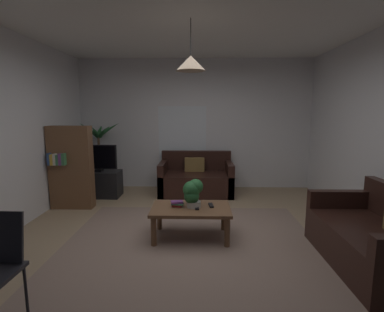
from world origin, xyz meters
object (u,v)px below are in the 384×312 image
at_px(tv_stand, 97,184).
at_px(pendant_lamp, 191,63).
at_px(remote_on_table_1, 211,205).
at_px(couch_under_window, 196,180).
at_px(remote_on_table_0, 197,207).
at_px(coffee_table, 191,212).
at_px(tv, 95,158).
at_px(book_on_table_0, 177,205).
at_px(bookshelf_corner, 71,167).
at_px(book_on_table_2, 177,202).
at_px(book_on_table_1, 178,204).
at_px(couch_right_side, 375,242).
at_px(potted_palm_corner, 100,158).
at_px(potted_plant_on_table, 193,192).

xyz_separation_m(tv_stand, pendant_lamp, (1.87, -1.79, 1.96)).
relative_size(remote_on_table_1, pendant_lamp, 0.27).
xyz_separation_m(couch_under_window, remote_on_table_0, (0.03, -2.09, 0.14)).
height_order(coffee_table, remote_on_table_0, remote_on_table_0).
height_order(remote_on_table_1, tv, tv).
xyz_separation_m(book_on_table_0, tv_stand, (-1.69, 1.76, -0.17)).
xyz_separation_m(coffee_table, book_on_table_0, (-0.18, 0.03, 0.08)).
relative_size(book_on_table_0, bookshelf_corner, 0.09).
height_order(book_on_table_0, remote_on_table_0, book_on_table_0).
distance_m(book_on_table_2, tv, 2.45).
relative_size(book_on_table_2, bookshelf_corner, 0.11).
xyz_separation_m(book_on_table_1, tv_stand, (-1.70, 1.78, -0.20)).
bearing_deg(book_on_table_0, tv_stand, 133.87).
relative_size(couch_right_side, potted_palm_corner, 1.01).
bearing_deg(remote_on_table_0, tv_stand, 133.10).
relative_size(tv_stand, tv, 1.10).
height_order(couch_right_side, book_on_table_2, couch_right_side).
xyz_separation_m(potted_palm_corner, pendant_lamp, (1.96, -2.27, 1.52)).
distance_m(potted_plant_on_table, pendant_lamp, 1.60).
distance_m(couch_under_window, book_on_table_2, 2.05).
distance_m(couch_right_side, tv, 4.57).
xyz_separation_m(coffee_table, pendant_lamp, (-0.00, 0.00, 1.86)).
bearing_deg(coffee_table, bookshelf_corner, 151.39).
distance_m(remote_on_table_1, potted_plant_on_table, 0.31).
distance_m(book_on_table_2, remote_on_table_0, 0.27).
bearing_deg(book_on_table_2, couch_right_side, -17.87).
bearing_deg(potted_palm_corner, potted_plant_on_table, -48.54).
bearing_deg(couch_right_side, remote_on_table_1, -112.99).
bearing_deg(bookshelf_corner, remote_on_table_0, -28.40).
relative_size(couch_under_window, book_on_table_1, 9.25).
bearing_deg(couch_right_side, remote_on_table_0, -108.55).
height_order(coffee_table, potted_palm_corner, potted_palm_corner).
xyz_separation_m(book_on_table_1, tv, (-1.70, 1.75, 0.31)).
distance_m(book_on_table_1, remote_on_table_0, 0.26).
relative_size(book_on_table_0, potted_plant_on_table, 0.33).
xyz_separation_m(couch_under_window, bookshelf_corner, (-2.10, -0.94, 0.43)).
bearing_deg(remote_on_table_1, couch_under_window, -89.32).
height_order(couch_right_side, pendant_lamp, pendant_lamp).
bearing_deg(remote_on_table_1, book_on_table_1, -0.23).
distance_m(tv_stand, pendant_lamp, 3.25).
height_order(book_on_table_1, potted_plant_on_table, potted_plant_on_table).
relative_size(book_on_table_0, potted_palm_corner, 0.08).
bearing_deg(tv_stand, remote_on_table_0, -43.07).
height_order(couch_under_window, book_on_table_2, couch_under_window).
relative_size(couch_under_window, book_on_table_2, 9.33).
bearing_deg(potted_plant_on_table, bookshelf_corner, 152.14).
height_order(book_on_table_2, remote_on_table_1, book_on_table_2).
bearing_deg(book_on_table_1, potted_palm_corner, 128.41).
height_order(couch_under_window, tv, tv).
distance_m(book_on_table_2, remote_on_table_1, 0.45).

